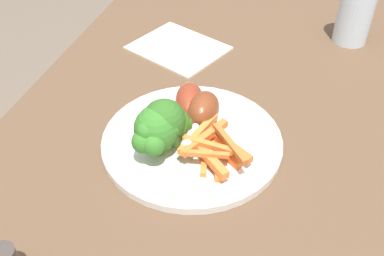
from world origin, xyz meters
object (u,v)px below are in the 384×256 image
(chicken_drumstick_far, at_px, (202,112))
(chicken_drumstick_near, at_px, (189,103))
(broccoli_floret_middle, at_px, (176,124))
(broccoli_floret_front, at_px, (163,120))
(dinner_plate, at_px, (192,141))
(broccoli_floret_back, at_px, (156,131))
(dining_table, at_px, (214,186))
(water_glass, at_px, (355,15))
(carrot_fries_pile, at_px, (213,147))

(chicken_drumstick_far, bearing_deg, chicken_drumstick_near, 54.48)
(broccoli_floret_middle, xyz_separation_m, chicken_drumstick_far, (0.05, -0.02, -0.01))
(broccoli_floret_front, distance_m, chicken_drumstick_near, 0.09)
(dinner_plate, distance_m, chicken_drumstick_far, 0.05)
(dinner_plate, relative_size, chicken_drumstick_far, 2.12)
(dinner_plate, distance_m, broccoli_floret_front, 0.07)
(broccoli_floret_middle, xyz_separation_m, broccoli_floret_back, (-0.03, 0.02, 0.01))
(dining_table, relative_size, chicken_drumstick_far, 9.79)
(dining_table, height_order, broccoli_floret_back, broccoli_floret_back)
(chicken_drumstick_near, bearing_deg, water_glass, -36.15)
(dining_table, xyz_separation_m, carrot_fries_pile, (-0.05, -0.01, 0.14))
(carrot_fries_pile, relative_size, water_glass, 1.03)
(dining_table, xyz_separation_m, dinner_plate, (-0.02, 0.03, 0.11))
(dinner_plate, relative_size, carrot_fries_pile, 2.30)
(dining_table, xyz_separation_m, broccoli_floret_middle, (-0.04, 0.05, 0.16))
(broccoli_floret_front, height_order, broccoli_floret_middle, broccoli_floret_front)
(chicken_drumstick_far, height_order, water_glass, water_glass)
(broccoli_floret_back, bearing_deg, dining_table, -45.82)
(chicken_drumstick_far, bearing_deg, broccoli_floret_back, 151.73)
(dinner_plate, height_order, broccoli_floret_middle, broccoli_floret_middle)
(chicken_drumstick_near, relative_size, chicken_drumstick_far, 1.02)
(broccoli_floret_back, xyz_separation_m, water_glass, (0.44, -0.26, -0.00))
(broccoli_floret_middle, height_order, chicken_drumstick_near, broccoli_floret_middle)
(broccoli_floret_front, relative_size, broccoli_floret_back, 1.06)
(broccoli_floret_middle, height_order, broccoli_floret_back, broccoli_floret_back)
(broccoli_floret_middle, height_order, water_glass, water_glass)
(broccoli_floret_back, distance_m, carrot_fries_pile, 0.08)
(chicken_drumstick_far, relative_size, water_glass, 1.12)
(chicken_drumstick_near, bearing_deg, dinner_plate, -160.27)
(dining_table, bearing_deg, carrot_fries_pile, -173.51)
(broccoli_floret_front, height_order, broccoli_floret_back, broccoli_floret_front)
(broccoli_floret_back, distance_m, chicken_drumstick_far, 0.10)
(broccoli_floret_middle, bearing_deg, broccoli_floret_back, 145.34)
(dining_table, relative_size, broccoli_floret_back, 16.11)
(broccoli_floret_back, xyz_separation_m, carrot_fries_pile, (0.02, -0.08, -0.03))
(dining_table, xyz_separation_m, broccoli_floret_back, (-0.07, 0.07, 0.17))
(broccoli_floret_front, bearing_deg, dining_table, -52.43)
(broccoli_floret_front, relative_size, carrot_fries_pile, 0.70)
(water_glass, bearing_deg, broccoli_floret_front, 148.23)
(broccoli_floret_back, relative_size, water_glass, 0.68)
(broccoli_floret_back, xyz_separation_m, chicken_drumstick_near, (0.10, -0.02, -0.02))
(broccoli_floret_front, relative_size, chicken_drumstick_near, 0.63)
(broccoli_floret_front, distance_m, water_glass, 0.49)
(dining_table, xyz_separation_m, chicken_drumstick_far, (0.01, 0.03, 0.14))
(chicken_drumstick_near, bearing_deg, broccoli_floret_back, 169.15)
(broccoli_floret_front, distance_m, broccoli_floret_middle, 0.02)
(chicken_drumstick_far, bearing_deg, broccoli_floret_middle, 155.53)
(broccoli_floret_back, bearing_deg, chicken_drumstick_far, -28.27)
(broccoli_floret_middle, bearing_deg, dinner_plate, -45.88)
(chicken_drumstick_near, bearing_deg, chicken_drumstick_far, -125.52)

